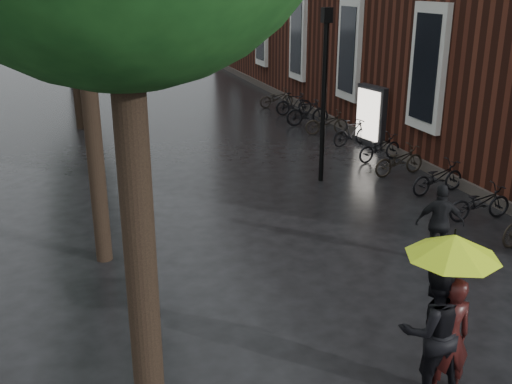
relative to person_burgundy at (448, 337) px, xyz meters
name	(u,v)px	position (x,y,z in m)	size (l,w,h in m)	color
person_burgundy	(448,337)	(0.00, 0.00, 0.00)	(0.65, 0.42, 1.77)	black
person_black	(432,330)	(-0.16, 0.13, 0.07)	(0.92, 0.72, 1.90)	black
lime_umbrella	(454,246)	(0.00, 0.11, 1.28)	(1.22, 1.22, 1.79)	black
pedestrian_walking	(440,223)	(2.34, 3.62, -0.08)	(0.94, 0.39, 1.61)	black
parked_bicycles	(361,139)	(4.59, 11.33, -0.44)	(2.00, 16.17, 1.04)	black
ad_lightbox	(372,116)	(5.33, 12.06, 0.14)	(0.31, 1.36, 2.05)	black
lamp_post	(324,79)	(2.17, 9.04, 1.97)	(0.24, 0.24, 4.70)	black
cycle_sign	(88,82)	(-3.66, 16.25, 1.11)	(0.16, 0.55, 3.02)	#262628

